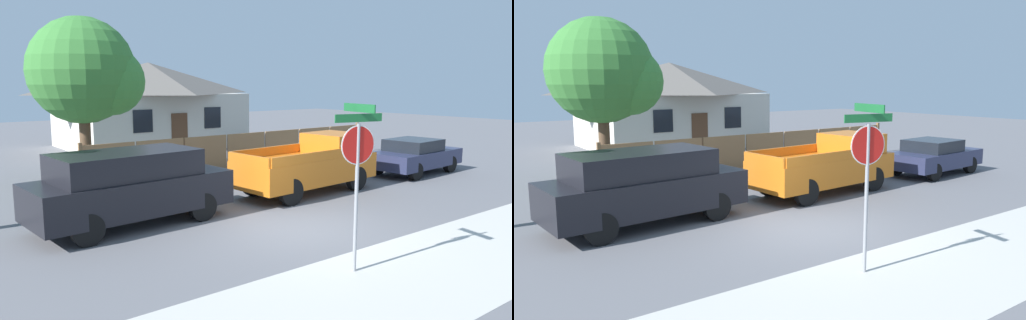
% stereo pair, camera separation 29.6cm
% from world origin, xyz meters
% --- Properties ---
extents(ground_plane, '(80.00, 80.00, 0.00)m').
position_xyz_m(ground_plane, '(0.00, 0.00, 0.00)').
color(ground_plane, slate).
extents(sidewalk_strip, '(36.00, 3.20, 0.01)m').
position_xyz_m(sidewalk_strip, '(0.00, -3.60, 0.00)').
color(sidewalk_strip, beige).
rests_on(sidewalk_strip, ground).
extents(wooden_fence, '(14.14, 0.12, 1.52)m').
position_xyz_m(wooden_fence, '(4.48, 8.15, 0.71)').
color(wooden_fence, '#997047').
rests_on(wooden_fence, ground).
extents(house, '(9.51, 7.31, 4.62)m').
position_xyz_m(house, '(4.25, 16.92, 2.39)').
color(house, beige).
rests_on(house, ground).
extents(oak_tree, '(3.94, 3.75, 5.83)m').
position_xyz_m(oak_tree, '(-1.84, 8.98, 3.86)').
color(oak_tree, brown).
rests_on(oak_tree, ground).
extents(red_suv, '(5.09, 2.32, 1.87)m').
position_xyz_m(red_suv, '(-3.09, 2.74, 1.01)').
color(red_suv, black).
rests_on(red_suv, ground).
extents(orange_pickup, '(5.11, 2.24, 1.85)m').
position_xyz_m(orange_pickup, '(3.11, 2.76, 0.91)').
color(orange_pickup, orange).
rests_on(orange_pickup, ground).
extents(parked_sedan, '(4.25, 2.13, 1.36)m').
position_xyz_m(parked_sedan, '(8.68, 2.74, 0.71)').
color(parked_sedan, '#282D4C').
rests_on(parked_sedan, ground).
extents(stop_sign, '(1.00, 0.90, 3.16)m').
position_xyz_m(stop_sign, '(-1.02, -2.76, 2.16)').
color(stop_sign, gray).
rests_on(stop_sign, ground).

